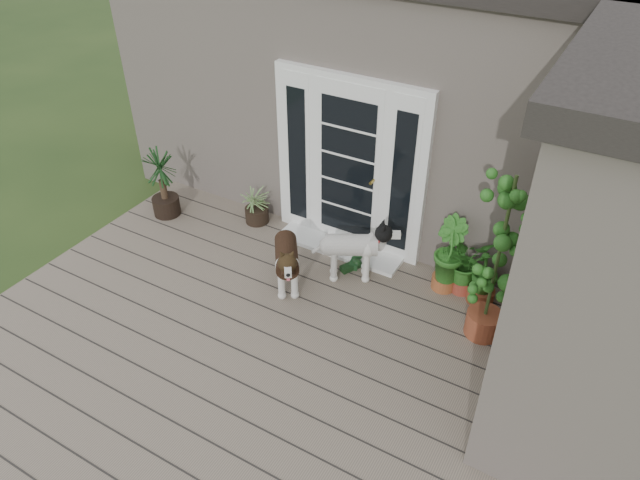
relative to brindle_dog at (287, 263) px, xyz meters
The scene contains 15 objects.
deck 1.20m from the brindle_dog, 71.23° to the right, with size 6.20×4.60×0.12m, color #6B5B4C.
house_main 3.38m from the brindle_dog, 83.43° to the left, with size 7.40×4.00×3.10m, color #665E54.
house_wing 3.44m from the brindle_dog, ahead, with size 1.60×2.40×3.10m, color #665E54.
door_unit 1.36m from the brindle_dog, 81.61° to the left, with size 1.90×0.14×2.15m, color white.
door_step 0.99m from the brindle_dog, 79.83° to the left, with size 1.60×0.40×0.05m, color white.
brindle_dog is the anchor object (origin of this frame).
white_dog 0.74m from the brindle_dog, 43.91° to the left, with size 0.34×0.80×0.67m, color white, non-canonical shape.
spider_plant 1.41m from the brindle_dog, 139.12° to the left, with size 0.51×0.51×0.55m, color #A3BB73, non-canonical shape.
yucca 2.28m from the brindle_dog, 168.02° to the left, with size 0.68×0.68×0.98m, color black, non-canonical shape.
herb_a 1.96m from the brindle_dog, 28.08° to the left, with size 0.49×0.49×0.63m, color #2C601B.
herb_b 1.77m from the brindle_dog, 29.54° to the left, with size 0.46×0.46×0.68m, color #1D651E.
herb_c 2.15m from the brindle_dog, 23.63° to the left, with size 0.35×0.35×0.54m, color #1D5518.
sapling 2.26m from the brindle_dog, 10.00° to the left, with size 0.57×0.57×1.94m, color #154C19, non-canonical shape.
clog_left 0.94m from the brindle_dog, 57.74° to the left, with size 0.15×0.32×0.09m, color #16391A, non-canonical shape.
clog_right 0.85m from the brindle_dog, 53.57° to the left, with size 0.14×0.30×0.09m, color black, non-canonical shape.
Camera 1 is at (2.48, -2.73, 4.45)m, focal length 32.68 mm.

